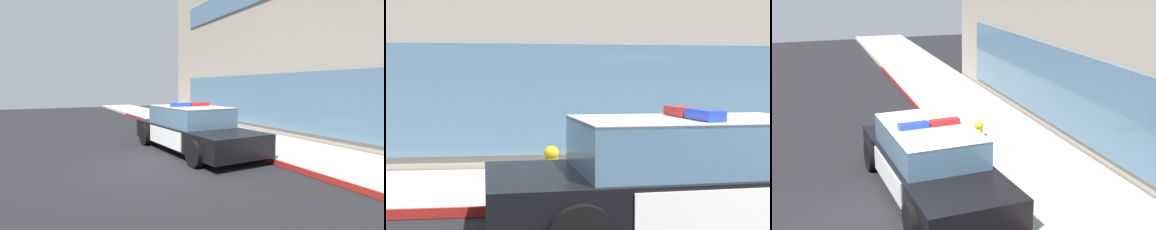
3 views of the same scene
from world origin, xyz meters
The scene contains 4 objects.
sidewalk centered at (0.00, 3.98, 0.07)m, with size 48.00×2.84×0.15m, color #B2ADA3.
curb_red_paint centered at (0.00, 2.55, 0.08)m, with size 28.80×0.04×0.14m, color maroon.
police_cruiser centered at (-1.47, 1.43, 0.68)m, with size 5.18×2.33×1.49m.
fire_hydrant centered at (-3.10, 3.06, 0.50)m, with size 0.34×0.39×0.73m.
Camera 3 is at (8.06, -1.04, 4.63)m, focal length 47.88 mm.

